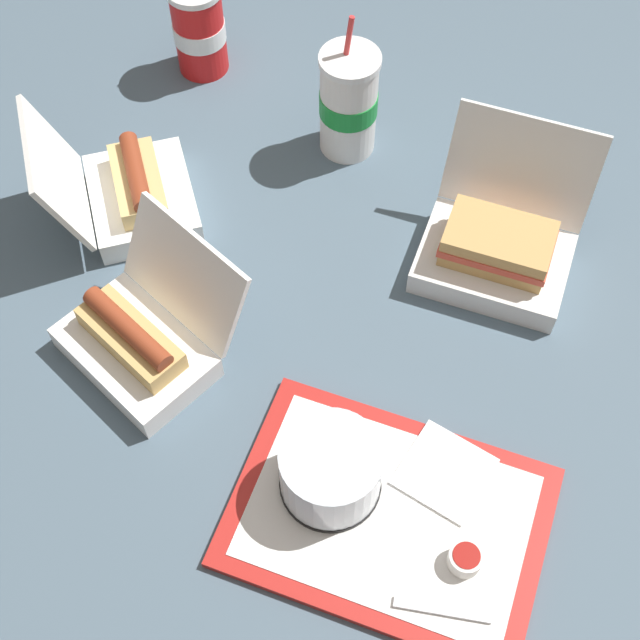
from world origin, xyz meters
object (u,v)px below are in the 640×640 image
(clamshell_hotdog_left, at_px, (140,339))
(soda_cup_right, at_px, (199,28))
(soda_cup_front, at_px, (348,103))
(ketchup_cup, at_px, (465,558))
(clamshell_sandwich_corner, at_px, (497,246))
(clamshell_hotdog_back, at_px, (131,192))
(plastic_fork, at_px, (442,610))
(food_tray, at_px, (388,517))
(cake_container, at_px, (331,471))

(clamshell_hotdog_left, bearing_deg, soda_cup_right, -63.55)
(clamshell_hotdog_left, bearing_deg, soda_cup_front, -95.43)
(ketchup_cup, relative_size, clamshell_hotdog_left, 0.17)
(clamshell_sandwich_corner, height_order, clamshell_hotdog_back, same)
(clamshell_sandwich_corner, bearing_deg, plastic_fork, 108.03)
(soda_cup_right, bearing_deg, soda_cup_front, 173.79)
(food_tray, height_order, clamshell_hotdog_back, clamshell_hotdog_back)
(clamshell_hotdog_left, distance_m, clamshell_hotdog_back, 0.25)
(food_tray, relative_size, clamshell_hotdog_left, 1.74)
(ketchup_cup, relative_size, soda_cup_front, 0.17)
(food_tray, relative_size, plastic_fork, 3.74)
(cake_container, xyz_separation_m, plastic_fork, (-0.18, 0.07, -0.04))
(clamshell_sandwich_corner, distance_m, clamshell_hotdog_back, 0.53)
(ketchup_cup, bearing_deg, plastic_fork, 92.73)
(cake_container, relative_size, ketchup_cup, 3.10)
(food_tray, height_order, plastic_fork, plastic_fork)
(cake_container, bearing_deg, clamshell_hotdog_back, -26.20)
(plastic_fork, bearing_deg, ketchup_cup, -108.10)
(clamshell_hotdog_back, relative_size, soda_cup_front, 1.15)
(ketchup_cup, bearing_deg, soda_cup_front, -48.81)
(clamshell_sandwich_corner, bearing_deg, soda_cup_front, -18.25)
(food_tray, xyz_separation_m, ketchup_cup, (-0.10, 0.01, 0.02))
(clamshell_sandwich_corner, bearing_deg, ketchup_cup, 110.17)
(clamshell_hotdog_left, relative_size, clamshell_sandwich_corner, 0.97)
(clamshell_hotdog_left, xyz_separation_m, soda_cup_front, (-0.04, -0.47, 0.05))
(clamshell_hotdog_left, height_order, clamshell_hotdog_back, clamshell_hotdog_back)
(food_tray, distance_m, clamshell_hotdog_left, 0.39)
(food_tray, distance_m, ketchup_cup, 0.10)
(plastic_fork, xyz_separation_m, clamshell_sandwich_corner, (0.15, -0.47, 0.03))
(cake_container, relative_size, soda_cup_right, 0.57)
(cake_container, height_order, ketchup_cup, cake_container)
(ketchup_cup, distance_m, plastic_fork, 0.06)
(food_tray, height_order, clamshell_sandwich_corner, clamshell_sandwich_corner)
(food_tray, distance_m, soda_cup_right, 0.83)
(soda_cup_front, bearing_deg, soda_cup_right, -6.21)
(plastic_fork, bearing_deg, soda_cup_front, -72.69)
(plastic_fork, bearing_deg, clamshell_hotdog_back, -45.28)
(food_tray, distance_m, clamshell_sandwich_corner, 0.41)
(cake_container, relative_size, clamshell_sandwich_corner, 0.51)
(cake_container, bearing_deg, soda_cup_front, -62.39)
(clamshell_hotdog_left, relative_size, soda_cup_front, 1.01)
(clamshell_hotdog_back, bearing_deg, ketchup_cup, 160.14)
(food_tray, relative_size, soda_cup_right, 1.91)
(food_tray, height_order, cake_container, cake_container)
(clamshell_hotdog_left, distance_m, soda_cup_front, 0.47)
(cake_container, height_order, soda_cup_front, soda_cup_front)
(clamshell_hotdog_left, xyz_separation_m, clamshell_sandwich_corner, (-0.34, -0.37, 0.00))
(food_tray, height_order, ketchup_cup, ketchup_cup)
(cake_container, height_order, clamshell_sandwich_corner, clamshell_sandwich_corner)
(soda_cup_front, bearing_deg, food_tray, 124.33)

